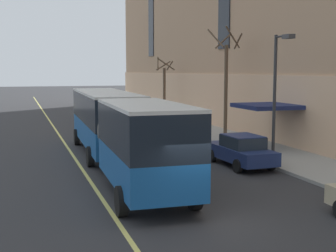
% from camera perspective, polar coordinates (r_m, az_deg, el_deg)
% --- Properties ---
extents(ground_plane, '(260.00, 260.00, 0.00)m').
position_cam_1_polar(ground_plane, '(14.93, 3.93, -11.48)').
color(ground_plane, '#303033').
extents(city_bus, '(3.26, 18.44, 3.51)m').
position_cam_1_polar(city_bus, '(22.67, -6.27, 0.07)').
color(city_bus, '#19569E').
rests_on(city_bus, ground).
extents(parked_car_navy_1, '(1.95, 4.33, 1.56)m').
position_cam_1_polar(parked_car_navy_1, '(46.88, -5.13, 2.00)').
color(parked_car_navy_1, navy).
rests_on(parked_car_navy_1, ground).
extents(parked_car_red_2, '(2.08, 4.61, 1.56)m').
position_cam_1_polar(parked_car_red_2, '(35.23, -0.59, 0.44)').
color(parked_car_red_2, '#B21E19').
rests_on(parked_car_red_2, ground).
extents(parked_car_navy_3, '(2.06, 4.55, 1.56)m').
position_cam_1_polar(parked_car_navy_3, '(23.19, 8.86, -2.96)').
color(parked_car_navy_3, navy).
rests_on(parked_car_navy_3, ground).
extents(street_tree_far_uptown, '(2.11, 1.84, 7.45)m').
position_cam_1_polar(street_tree_far_uptown, '(32.28, 7.09, 5.43)').
color(street_tree_far_uptown, brown).
rests_on(street_tree_far_uptown, sidewalk).
extents(street_tree_far_downtown, '(1.79, 1.83, 5.86)m').
position_cam_1_polar(street_tree_far_downtown, '(45.42, -0.46, 4.85)').
color(street_tree_far_downtown, brown).
rests_on(street_tree_far_downtown, sidewalk).
extents(street_lamp, '(0.36, 1.48, 6.25)m').
position_cam_1_polar(street_lamp, '(23.53, 13.20, 5.03)').
color(street_lamp, '#2D2D30').
rests_on(street_lamp, sidewalk).
extents(fire_hydrant, '(0.42, 0.24, 0.72)m').
position_cam_1_polar(fire_hydrant, '(38.99, 0.16, 0.63)').
color(fire_hydrant, red).
rests_on(fire_hydrant, sidewalk).
extents(lane_centerline, '(0.16, 140.00, 0.01)m').
position_cam_1_polar(lane_centerline, '(17.05, -7.76, -9.19)').
color(lane_centerline, '#E0D66B').
rests_on(lane_centerline, ground).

